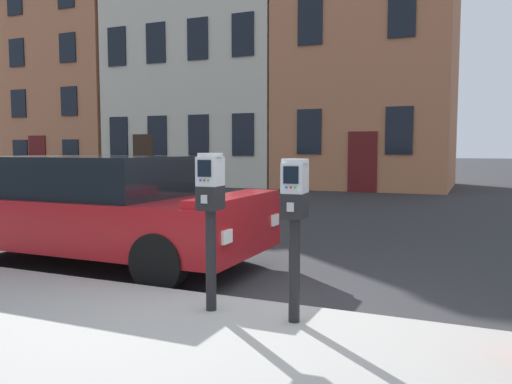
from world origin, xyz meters
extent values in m
plane|color=#28282B|center=(0.00, 0.00, 0.00)|extent=(160.00, 160.00, 0.00)
cylinder|color=black|center=(-0.47, -0.24, 0.57)|extent=(0.10, 0.10, 0.87)
cube|color=black|center=(-0.47, -0.24, 1.11)|extent=(0.19, 0.25, 0.20)
cube|color=#A5A8AD|center=(-0.46, -0.37, 1.11)|extent=(0.06, 0.02, 0.07)
cube|color=#B7BABF|center=(-0.47, -0.24, 1.33)|extent=(0.19, 0.24, 0.25)
cube|color=black|center=(-0.46, -0.36, 1.36)|extent=(0.12, 0.02, 0.14)
cylinder|color=blue|center=(-0.50, -0.36, 1.26)|extent=(0.02, 0.01, 0.02)
cylinder|color=red|center=(-0.46, -0.36, 1.26)|extent=(0.02, 0.01, 0.02)
cylinder|color=green|center=(-0.43, -0.36, 1.26)|extent=(0.02, 0.01, 0.02)
cylinder|color=#B7BABF|center=(-0.47, -0.24, 1.47)|extent=(0.23, 0.23, 0.03)
cylinder|color=black|center=(0.28, -0.24, 0.56)|extent=(0.10, 0.10, 0.84)
cube|color=black|center=(0.28, -0.24, 1.08)|extent=(0.19, 0.25, 0.19)
cube|color=#A5A8AD|center=(0.29, -0.37, 1.08)|extent=(0.06, 0.02, 0.07)
cube|color=#B7BABF|center=(0.28, -0.24, 1.29)|extent=(0.19, 0.24, 0.24)
cube|color=black|center=(0.29, -0.36, 1.32)|extent=(0.12, 0.02, 0.13)
cylinder|color=blue|center=(0.25, -0.36, 1.23)|extent=(0.02, 0.01, 0.02)
cylinder|color=red|center=(0.29, -0.36, 1.23)|extent=(0.02, 0.01, 0.02)
cylinder|color=green|center=(0.32, -0.36, 1.23)|extent=(0.02, 0.01, 0.02)
cylinder|color=#B7BABF|center=(0.28, -0.24, 1.43)|extent=(0.23, 0.23, 0.03)
cube|color=maroon|center=(-2.96, 1.29, 0.59)|extent=(4.40, 1.80, 0.62)
cube|color=black|center=(-3.18, 1.29, 1.16)|extent=(2.55, 1.64, 0.52)
cube|color=maroon|center=(-0.98, 1.29, 0.94)|extent=(0.44, 1.68, 0.10)
cube|color=white|center=(-0.75, 1.97, 0.62)|extent=(0.04, 0.20, 0.14)
cube|color=white|center=(-0.75, 0.61, 0.62)|extent=(0.04, 0.20, 0.14)
cylinder|color=black|center=(-1.48, 2.11, 0.32)|extent=(0.64, 0.22, 0.64)
cylinder|color=black|center=(-1.48, 0.47, 0.32)|extent=(0.64, 0.22, 0.64)
cylinder|color=black|center=(-4.44, 2.11, 0.32)|extent=(0.64, 0.22, 0.64)
cube|color=#B7704C|center=(-16.63, 16.50, 4.63)|extent=(6.07, 5.38, 9.27)
cube|color=black|center=(-18.15, 13.78, 1.27)|extent=(0.90, 0.06, 1.27)
cube|color=black|center=(-15.11, 13.78, 1.27)|extent=(0.90, 0.06, 1.27)
cube|color=black|center=(-18.15, 13.78, 3.59)|extent=(0.90, 0.06, 1.27)
cube|color=black|center=(-15.11, 13.78, 3.59)|extent=(0.90, 0.06, 1.27)
cube|color=black|center=(-18.15, 13.78, 5.91)|extent=(0.90, 0.06, 1.27)
cube|color=black|center=(-15.11, 13.78, 5.91)|extent=(0.90, 0.06, 1.27)
cube|color=black|center=(-18.15, 13.78, 8.23)|extent=(0.90, 0.06, 1.27)
cube|color=#591414|center=(-17.09, 13.78, 1.05)|extent=(1.00, 0.07, 2.10)
cube|color=beige|center=(-9.56, 17.07, 5.56)|extent=(7.73, 6.53, 11.13)
cube|color=black|center=(-12.45, 13.78, 2.04)|extent=(0.90, 0.06, 1.60)
cube|color=black|center=(-10.52, 13.78, 2.04)|extent=(0.90, 0.06, 1.60)
cube|color=black|center=(-8.59, 13.78, 2.04)|extent=(0.90, 0.06, 1.60)
cube|color=black|center=(-6.66, 13.78, 2.04)|extent=(0.90, 0.06, 1.60)
cube|color=black|center=(-12.45, 13.78, 5.75)|extent=(0.90, 0.06, 1.60)
cube|color=black|center=(-10.52, 13.78, 5.75)|extent=(0.90, 0.06, 1.60)
cube|color=black|center=(-8.59, 13.78, 5.75)|extent=(0.90, 0.06, 1.60)
cube|color=black|center=(-6.66, 13.78, 5.75)|extent=(0.90, 0.06, 1.60)
cube|color=black|center=(-11.22, 13.78, 1.05)|extent=(1.00, 0.07, 2.10)
cube|color=#B7704C|center=(-2.47, 16.79, 5.77)|extent=(6.29, 5.95, 11.54)
cube|color=black|center=(-4.04, 13.78, 2.12)|extent=(0.90, 0.06, 1.60)
cube|color=black|center=(-0.90, 13.78, 2.12)|extent=(0.90, 0.06, 1.60)
cube|color=black|center=(-4.04, 13.78, 5.96)|extent=(0.90, 0.06, 1.60)
cube|color=black|center=(-0.90, 13.78, 5.96)|extent=(0.90, 0.06, 1.60)
cube|color=#591414|center=(-2.11, 13.78, 1.05)|extent=(1.00, 0.07, 2.10)
camera|label=1|loc=(1.60, -4.06, 1.53)|focal=36.24mm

